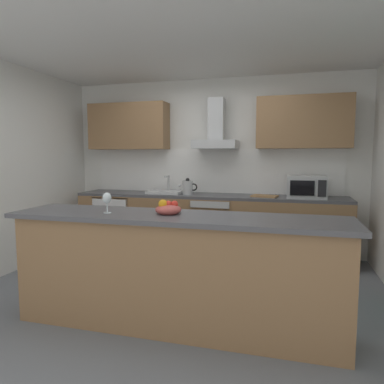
% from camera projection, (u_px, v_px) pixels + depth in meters
% --- Properties ---
extents(ground, '(5.42, 4.56, 0.02)m').
position_uv_depth(ground, '(177.00, 294.00, 3.77)').
color(ground, slate).
extents(ceiling, '(5.42, 4.56, 0.02)m').
position_uv_depth(ceiling, '(176.00, 40.00, 3.50)').
color(ceiling, white).
extents(wall_back, '(5.42, 0.12, 2.60)m').
position_uv_depth(wall_back, '(213.00, 166.00, 5.40)').
color(wall_back, white).
rests_on(wall_back, ground).
extents(backsplash_tile, '(3.75, 0.02, 0.66)m').
position_uv_depth(backsplash_tile, '(212.00, 171.00, 5.34)').
color(backsplash_tile, white).
extents(counter_back, '(3.89, 0.60, 0.90)m').
position_uv_depth(counter_back, '(207.00, 225.00, 5.12)').
color(counter_back, olive).
rests_on(counter_back, ground).
extents(counter_island, '(2.85, 0.64, 0.97)m').
position_uv_depth(counter_island, '(175.00, 271.00, 2.97)').
color(counter_island, olive).
rests_on(counter_island, ground).
extents(upper_cabinets, '(3.83, 0.32, 0.70)m').
position_uv_depth(upper_cabinets, '(210.00, 125.00, 5.12)').
color(upper_cabinets, olive).
extents(oven, '(0.60, 0.62, 0.80)m').
position_uv_depth(oven, '(214.00, 225.00, 5.07)').
color(oven, slate).
rests_on(oven, ground).
extents(refrigerator, '(0.58, 0.60, 0.85)m').
position_uv_depth(refrigerator, '(118.00, 222.00, 5.47)').
color(refrigerator, white).
rests_on(refrigerator, ground).
extents(microwave, '(0.50, 0.38, 0.30)m').
position_uv_depth(microwave, '(306.00, 187.00, 4.65)').
color(microwave, '#B7BABC').
rests_on(microwave, counter_back).
extents(sink, '(0.50, 0.40, 0.26)m').
position_uv_depth(sink, '(166.00, 192.00, 5.23)').
color(sink, silver).
rests_on(sink, counter_back).
extents(kettle, '(0.29, 0.15, 0.24)m').
position_uv_depth(kettle, '(188.00, 187.00, 5.08)').
color(kettle, '#B7BABC').
rests_on(kettle, counter_back).
extents(range_hood, '(0.62, 0.45, 0.72)m').
position_uv_depth(range_hood, '(216.00, 133.00, 5.06)').
color(range_hood, '#B7BABC').
extents(wine_glass, '(0.08, 0.08, 0.18)m').
position_uv_depth(wine_glass, '(107.00, 199.00, 3.00)').
color(wine_glass, silver).
rests_on(wine_glass, counter_island).
extents(fruit_bowl, '(0.22, 0.22, 0.13)m').
position_uv_depth(fruit_bowl, '(168.00, 209.00, 2.96)').
color(fruit_bowl, '#B24C47').
rests_on(fruit_bowl, counter_island).
extents(chopping_board, '(0.38, 0.28, 0.02)m').
position_uv_depth(chopping_board, '(265.00, 196.00, 4.81)').
color(chopping_board, '#9E7247').
rests_on(chopping_board, counter_back).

